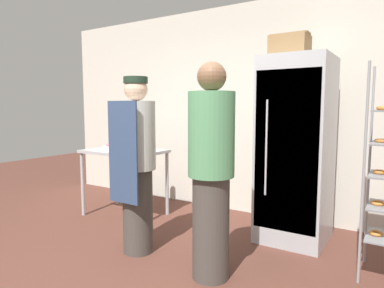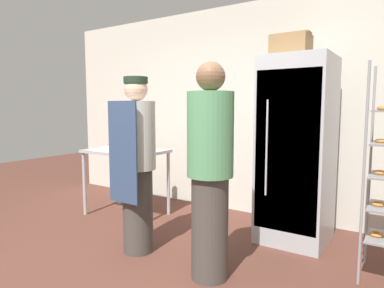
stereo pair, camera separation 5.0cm
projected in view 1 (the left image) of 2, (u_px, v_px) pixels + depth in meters
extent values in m
plane|color=brown|center=(131.00, 285.00, 2.75)|extent=(14.00, 14.00, 0.00)
cube|color=silver|center=(249.00, 110.00, 4.57)|extent=(6.40, 0.12, 2.77)
cube|color=#ADAFB5|center=(296.00, 150.00, 3.63)|extent=(0.68, 0.74, 1.94)
cube|color=#93959B|center=(286.00, 152.00, 3.33)|extent=(0.63, 0.02, 1.59)
cylinder|color=silver|center=(266.00, 148.00, 3.40)|extent=(0.02, 0.02, 0.96)
cylinder|color=#93969B|center=(364.00, 175.00, 2.69)|extent=(0.02, 0.02, 1.77)
cylinder|color=#93969B|center=(369.00, 167.00, 3.06)|extent=(0.02, 0.02, 1.77)
torus|color=orange|center=(376.00, 233.00, 2.88)|extent=(0.11, 0.11, 0.03)
torus|color=orange|center=(378.00, 203.00, 2.85)|extent=(0.11, 0.11, 0.03)
torus|color=orange|center=(379.00, 172.00, 2.82)|extent=(0.10, 0.10, 0.03)
torus|color=orange|center=(381.00, 141.00, 2.80)|extent=(0.10, 0.10, 0.03)
torus|color=orange|center=(383.00, 108.00, 2.77)|extent=(0.10, 0.10, 0.03)
cube|color=#ADAFB5|center=(124.00, 151.00, 4.45)|extent=(1.00, 0.69, 0.04)
cylinder|color=#ADAFB5|center=(83.00, 184.00, 4.49)|extent=(0.04, 0.04, 0.83)
cylinder|color=#ADAFB5|center=(136.00, 194.00, 4.00)|extent=(0.04, 0.04, 0.83)
cylinder|color=#ADAFB5|center=(116.00, 176.00, 5.00)|extent=(0.04, 0.04, 0.83)
cylinder|color=#ADAFB5|center=(167.00, 184.00, 4.51)|extent=(0.04, 0.04, 0.83)
cube|color=silver|center=(114.00, 148.00, 4.48)|extent=(0.25, 0.19, 0.05)
cube|color=silver|center=(119.00, 138.00, 4.55)|extent=(0.25, 0.01, 0.19)
torus|color=#C66B84|center=(109.00, 145.00, 4.48)|extent=(0.08, 0.08, 0.03)
torus|color=#C66B84|center=(112.00, 145.00, 4.45)|extent=(0.08, 0.08, 0.03)
torus|color=#C66B84|center=(116.00, 145.00, 4.41)|extent=(0.08, 0.08, 0.03)
torus|color=#C66B84|center=(113.00, 144.00, 4.54)|extent=(0.08, 0.08, 0.03)
torus|color=#C66B84|center=(116.00, 144.00, 4.51)|extent=(0.08, 0.08, 0.03)
cylinder|color=black|center=(145.00, 145.00, 4.55)|extent=(0.13, 0.13, 0.09)
cylinder|color=#B2BCC1|center=(144.00, 135.00, 4.53)|extent=(0.10, 0.10, 0.19)
cylinder|color=black|center=(144.00, 127.00, 4.52)|extent=(0.11, 0.11, 0.02)
cube|color=#2D5193|center=(134.00, 150.00, 4.23)|extent=(0.30, 0.24, 0.05)
cube|color=#232328|center=(133.00, 146.00, 4.22)|extent=(0.30, 0.23, 0.04)
cube|color=#937047|center=(290.00, 47.00, 3.67)|extent=(0.39, 0.31, 0.24)
cube|color=olive|center=(290.00, 35.00, 3.66)|extent=(0.40, 0.16, 0.02)
cylinder|color=#47423D|center=(138.00, 211.00, 3.35)|extent=(0.29, 0.29, 0.83)
cylinder|color=beige|center=(137.00, 135.00, 3.27)|extent=(0.36, 0.36, 0.65)
sphere|color=beige|center=(136.00, 89.00, 3.22)|extent=(0.22, 0.22, 0.22)
cube|color=#33476B|center=(123.00, 153.00, 3.12)|extent=(0.34, 0.02, 0.94)
cylinder|color=#1E3323|center=(136.00, 80.00, 3.21)|extent=(0.23, 0.23, 0.06)
cylinder|color=#47423D|center=(211.00, 227.00, 2.83)|extent=(0.31, 0.31, 0.86)
cylinder|color=#569966|center=(211.00, 134.00, 2.74)|extent=(0.38, 0.38, 0.68)
sphere|color=brown|center=(212.00, 77.00, 2.70)|extent=(0.23, 0.23, 0.23)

